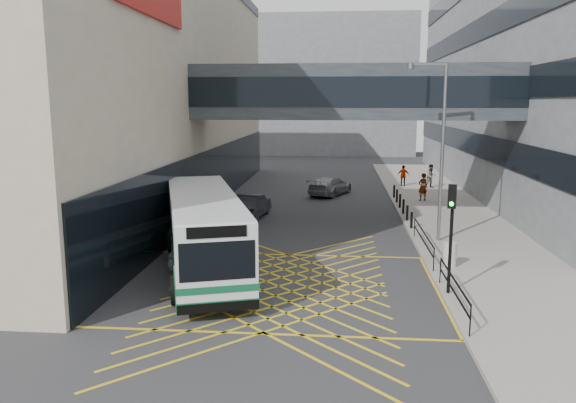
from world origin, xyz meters
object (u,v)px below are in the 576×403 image
(car_silver, at_px, (330,185))
(car_white, at_px, (207,248))
(car_dark, at_px, (251,206))
(pedestrian_c, at_px, (403,176))
(bus, at_px, (204,229))
(traffic_light, at_px, (451,223))
(pedestrian_b, at_px, (431,176))
(pedestrian_a, at_px, (423,187))
(street_lamp, at_px, (439,142))
(litter_bin, at_px, (450,255))

(car_silver, bearing_deg, car_white, 97.38)
(car_dark, bearing_deg, car_white, 94.07)
(car_white, xyz_separation_m, pedestrian_c, (10.96, 23.07, 0.31))
(bus, bearing_deg, traffic_light, -33.08)
(pedestrian_b, bearing_deg, car_dark, -156.94)
(traffic_light, bearing_deg, pedestrian_a, 103.16)
(car_dark, relative_size, car_silver, 0.97)
(bus, height_order, street_lamp, street_lamp)
(traffic_light, distance_m, litter_bin, 4.18)
(car_silver, distance_m, traffic_light, 22.96)
(traffic_light, relative_size, pedestrian_c, 2.35)
(car_dark, xyz_separation_m, street_lamp, (10.11, -5.51, 4.34))
(car_dark, relative_size, street_lamp, 0.54)
(traffic_light, bearing_deg, bus, -176.54)
(bus, distance_m, pedestrian_c, 26.31)
(car_dark, bearing_deg, pedestrian_c, -123.08)
(pedestrian_b, distance_m, pedestrian_c, 2.26)
(litter_bin, bearing_deg, bus, -174.75)
(bus, bearing_deg, car_dark, 70.69)
(car_white, bearing_deg, bus, 113.73)
(car_dark, height_order, street_lamp, street_lamp)
(street_lamp, distance_m, pedestrian_c, 18.97)
(street_lamp, bearing_deg, traffic_light, -102.08)
(bus, relative_size, pedestrian_b, 6.34)
(car_white, xyz_separation_m, car_dark, (0.36, 10.06, 0.03))
(litter_bin, bearing_deg, traffic_light, -101.39)
(pedestrian_b, bearing_deg, pedestrian_a, -124.86)
(car_dark, bearing_deg, car_silver, -111.65)
(car_silver, height_order, pedestrian_c, pedestrian_c)
(bus, bearing_deg, pedestrian_a, 38.21)
(car_silver, relative_size, pedestrian_c, 2.84)
(car_white, bearing_deg, car_dark, -73.83)
(car_dark, height_order, pedestrian_a, pedestrian_a)
(bus, bearing_deg, car_white, 77.64)
(street_lamp, height_order, litter_bin, street_lamp)
(traffic_light, bearing_deg, car_white, 178.84)
(pedestrian_a, relative_size, pedestrian_b, 1.03)
(litter_bin, height_order, pedestrian_a, pedestrian_a)
(bus, distance_m, pedestrian_b, 26.52)
(car_dark, bearing_deg, bus, 94.68)
(car_white, xyz_separation_m, pedestrian_a, (11.52, 16.14, 0.42))
(traffic_light, relative_size, street_lamp, 0.46)
(car_silver, distance_m, pedestrian_a, 7.09)
(bus, bearing_deg, car_silver, 58.12)
(car_dark, xyz_separation_m, car_silver, (4.66, 8.86, 0.02))
(bus, distance_m, street_lamp, 12.18)
(street_lamp, relative_size, pedestrian_a, 4.49)
(car_white, relative_size, car_silver, 0.91)
(bus, height_order, car_silver, bus)
(pedestrian_b, bearing_deg, litter_bin, -117.71)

